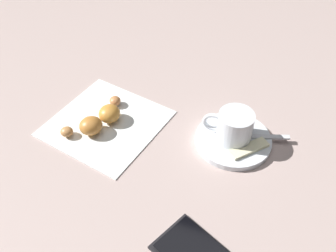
{
  "coord_description": "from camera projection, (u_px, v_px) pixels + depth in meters",
  "views": [
    {
      "loc": [
        0.18,
        -0.46,
        0.5
      ],
      "look_at": [
        0.02,
        0.0,
        0.02
      ],
      "focal_mm": 41.25,
      "sensor_mm": 36.0,
      "label": 1
    }
  ],
  "objects": [
    {
      "name": "espresso_cup",
      "position": [
        234.0,
        126.0,
        0.65
      ],
      "size": [
        0.09,
        0.06,
        0.06
      ],
      "color": "silver",
      "rests_on": "saucer"
    },
    {
      "name": "croissant",
      "position": [
        99.0,
        119.0,
        0.7
      ],
      "size": [
        0.09,
        0.13,
        0.03
      ],
      "color": "#BB8048",
      "rests_on": "napkin"
    },
    {
      "name": "saucer",
      "position": [
        233.0,
        140.0,
        0.68
      ],
      "size": [
        0.13,
        0.13,
        0.01
      ],
      "primitive_type": "cylinder",
      "color": "silver",
      "rests_on": "ground"
    },
    {
      "name": "sugar_packet",
      "position": [
        248.0,
        150.0,
        0.65
      ],
      "size": [
        0.06,
        0.07,
        0.01
      ],
      "primitive_type": "cube",
      "rotation": [
        0.0,
        0.0,
        7.1
      ],
      "color": "beige",
      "rests_on": "saucer"
    },
    {
      "name": "ground_plane",
      "position": [
        159.0,
        131.0,
        0.7
      ],
      "size": [
        1.8,
        1.8,
        0.0
      ],
      "primitive_type": "plane",
      "color": "#B39B94"
    },
    {
      "name": "teaspoon",
      "position": [
        239.0,
        136.0,
        0.67
      ],
      "size": [
        0.13,
        0.05,
        0.01
      ],
      "color": "silver",
      "rests_on": "saucer"
    },
    {
      "name": "napkin",
      "position": [
        106.0,
        123.0,
        0.71
      ],
      "size": [
        0.23,
        0.23,
        0.0
      ],
      "primitive_type": "cube",
      "rotation": [
        0.0,
        0.0,
        -0.22
      ],
      "color": "white",
      "rests_on": "ground"
    }
  ]
}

